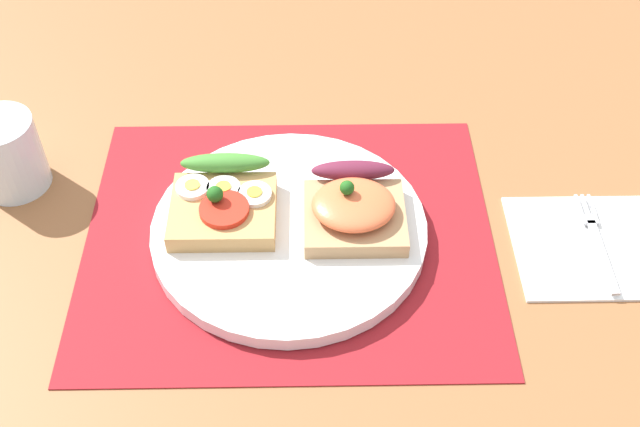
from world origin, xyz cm
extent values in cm
cube|color=brown|center=(0.00, 0.00, -1.60)|extent=(120.00, 90.00, 3.20)
cube|color=maroon|center=(0.00, 0.00, 0.15)|extent=(39.85, 33.55, 0.30)
cylinder|color=white|center=(0.00, 0.00, 1.06)|extent=(26.76, 26.76, 1.52)
cube|color=tan|center=(-6.33, 0.96, 2.77)|extent=(10.12, 8.89, 1.90)
cylinder|color=red|center=(-6.07, -0.17, 4.03)|extent=(4.75, 4.75, 0.60)
ellipsoid|color=#41822F|center=(-6.33, 5.80, 4.63)|extent=(8.90, 2.20, 1.80)
sphere|color=#1E5919|center=(-6.91, 0.96, 5.13)|extent=(1.60, 1.60, 1.60)
cylinder|color=white|center=(-9.36, 3.10, 3.98)|extent=(3.31, 3.31, 0.50)
cylinder|color=yellow|center=(-9.36, 3.10, 4.31)|extent=(1.49, 1.49, 0.16)
cylinder|color=white|center=(-6.33, 2.83, 3.98)|extent=(3.31, 3.31, 0.50)
cylinder|color=yellow|center=(-6.33, 2.83, 4.31)|extent=(1.49, 1.49, 0.16)
cylinder|color=white|center=(-3.29, 2.04, 3.98)|extent=(3.31, 3.31, 0.50)
cylinder|color=yellow|center=(-3.29, 2.04, 4.31)|extent=(1.49, 1.49, 0.16)
cube|color=tan|center=(6.33, -0.05, 2.66)|extent=(9.70, 8.85, 1.67)
ellipsoid|color=#F1693C|center=(6.16, 0.45, 4.50)|extent=(7.95, 7.08, 2.01)
ellipsoid|color=maroon|center=(6.33, 4.78, 4.40)|extent=(8.24, 2.20, 1.80)
sphere|color=#1E5919|center=(5.53, 0.55, 6.21)|extent=(1.40, 1.40, 1.40)
cube|color=white|center=(29.17, -1.78, 0.30)|extent=(14.87, 13.21, 0.60)
cube|color=#B7B7BC|center=(29.82, -3.59, 0.76)|extent=(0.80, 9.08, 0.32)
cube|color=#B7B7BC|center=(29.82, 1.14, 0.76)|extent=(1.50, 1.20, 0.32)
cube|color=#B7B7BC|center=(29.17, 3.14, 0.76)|extent=(0.32, 2.80, 0.32)
cube|color=#B7B7BC|center=(29.82, 3.14, 0.76)|extent=(0.32, 2.80, 0.32)
cube|color=#B7B7BC|center=(30.47, 3.14, 0.76)|extent=(0.32, 2.80, 0.32)
cylinder|color=silver|center=(-28.66, 8.09, 4.04)|extent=(7.09, 7.09, 8.09)
camera|label=1|loc=(2.22, -50.73, 57.28)|focal=43.65mm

